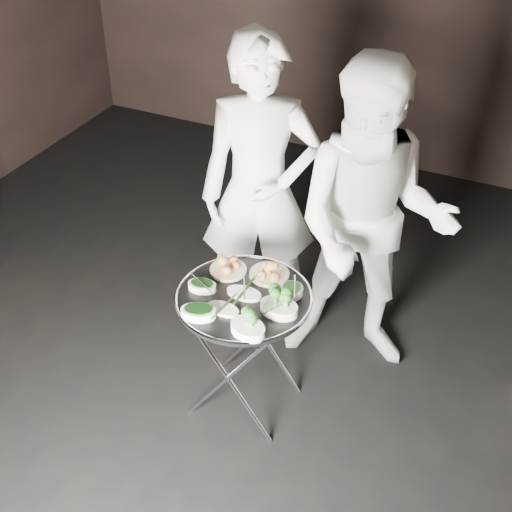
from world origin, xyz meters
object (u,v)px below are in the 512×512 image
at_px(tray_stand, 244,347).
at_px(serving_tray, 244,298).
at_px(waiter_right, 372,225).
at_px(waiter_left, 260,193).

bearing_deg(tray_stand, serving_tray, 0.00).
bearing_deg(serving_tray, waiter_right, 55.52).
xyz_separation_m(tray_stand, waiter_right, (0.46, 0.67, 0.53)).
bearing_deg(waiter_left, tray_stand, -95.53).
bearing_deg(serving_tray, waiter_left, 108.59).
xyz_separation_m(tray_stand, serving_tray, (0.00, 0.00, 0.35)).
distance_m(tray_stand, waiter_left, 0.92).
relative_size(tray_stand, serving_tray, 1.08).
height_order(tray_stand, waiter_left, waiter_left).
height_order(serving_tray, waiter_right, waiter_right).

